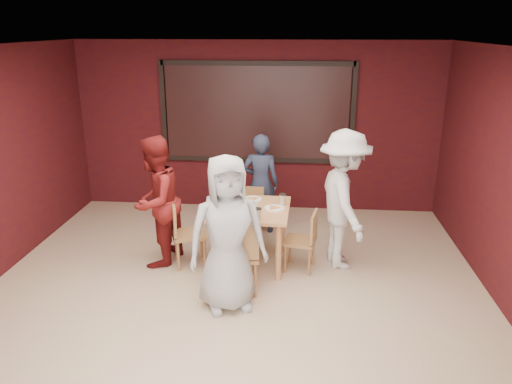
# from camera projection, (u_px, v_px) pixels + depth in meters

# --- Properties ---
(floor) EXTENTS (7.00, 7.00, 0.00)m
(floor) POSITION_uv_depth(u_px,v_px,m) (229.00, 317.00, 5.43)
(floor) COLOR tan
(floor) RESTS_ON ground
(window_blinds) EXTENTS (3.00, 0.02, 1.50)m
(window_blinds) POSITION_uv_depth(u_px,v_px,m) (257.00, 113.00, 8.16)
(window_blinds) COLOR black
(dining_table) EXTENTS (1.03, 1.03, 0.95)m
(dining_table) POSITION_uv_depth(u_px,v_px,m) (250.00, 215.00, 6.42)
(dining_table) COLOR #CE8154
(dining_table) RESTS_ON floor
(chair_front) EXTENTS (0.50, 0.50, 0.93)m
(chair_front) POSITION_uv_depth(u_px,v_px,m) (239.00, 253.00, 5.75)
(chair_front) COLOR #A3713F
(chair_front) RESTS_ON floor
(chair_back) EXTENTS (0.42, 0.42, 0.80)m
(chair_back) POSITION_uv_depth(u_px,v_px,m) (250.00, 212.00, 7.22)
(chair_back) COLOR #A3713F
(chair_back) RESTS_ON floor
(chair_left) EXTENTS (0.53, 0.53, 0.86)m
(chair_left) POSITION_uv_depth(u_px,v_px,m) (184.00, 230.00, 6.46)
(chair_left) COLOR #A3713F
(chair_left) RESTS_ON floor
(chair_right) EXTENTS (0.45, 0.45, 0.79)m
(chair_right) POSITION_uv_depth(u_px,v_px,m) (305.00, 238.00, 6.35)
(chair_right) COLOR #A3713F
(chair_right) RESTS_ON floor
(diner_front) EXTENTS (1.00, 0.82, 1.76)m
(diner_front) POSITION_uv_depth(u_px,v_px,m) (227.00, 234.00, 5.38)
(diner_front) COLOR #B0B0B0
(diner_front) RESTS_ON floor
(diner_back) EXTENTS (0.57, 0.39, 1.52)m
(diner_back) POSITION_uv_depth(u_px,v_px,m) (261.00, 184.00, 7.48)
(diner_back) COLOR #283148
(diner_back) RESTS_ON floor
(diner_left) EXTENTS (0.83, 0.96, 1.71)m
(diner_left) POSITION_uv_depth(u_px,v_px,m) (156.00, 202.00, 6.43)
(diner_left) COLOR maroon
(diner_left) RESTS_ON floor
(diner_right) EXTENTS (0.91, 1.29, 1.81)m
(diner_right) POSITION_uv_depth(u_px,v_px,m) (344.00, 200.00, 6.35)
(diner_right) COLOR silver
(diner_right) RESTS_ON floor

